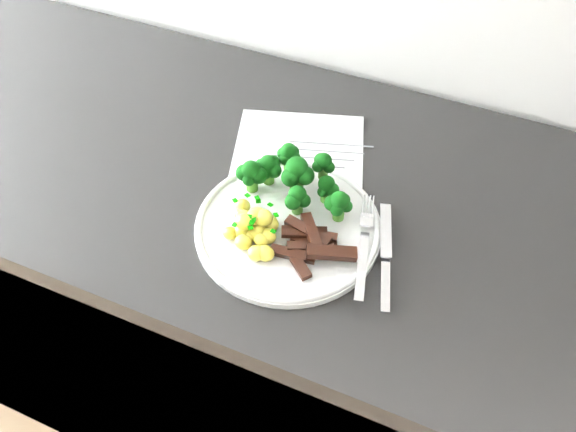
# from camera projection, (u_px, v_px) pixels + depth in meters

# --- Properties ---
(counter) EXTENTS (2.34, 0.58, 0.88)m
(counter) POSITION_uv_depth(u_px,v_px,m) (309.00, 337.00, 1.22)
(counter) COLOR black
(counter) RESTS_ON ground
(recipe_paper) EXTENTS (0.29, 0.34, 0.00)m
(recipe_paper) POSITION_uv_depth(u_px,v_px,m) (296.00, 174.00, 0.91)
(recipe_paper) COLOR white
(recipe_paper) RESTS_ON counter
(plate) EXTENTS (0.27, 0.27, 0.02)m
(plate) POSITION_uv_depth(u_px,v_px,m) (288.00, 226.00, 0.84)
(plate) COLOR white
(plate) RESTS_ON counter
(broccoli) EXTENTS (0.18, 0.11, 0.07)m
(broccoli) POSITION_uv_depth(u_px,v_px,m) (294.00, 177.00, 0.85)
(broccoli) COLOR #316419
(broccoli) RESTS_ON plate
(potatoes) EXTENTS (0.09, 0.09, 0.04)m
(potatoes) POSITION_uv_depth(u_px,v_px,m) (255.00, 228.00, 0.81)
(potatoes) COLOR #E5D551
(potatoes) RESTS_ON plate
(beef_strips) EXTENTS (0.12, 0.10, 0.03)m
(beef_strips) POSITION_uv_depth(u_px,v_px,m) (311.00, 243.00, 0.80)
(beef_strips) COLOR black
(beef_strips) RESTS_ON plate
(fork) EXTENTS (0.06, 0.18, 0.02)m
(fork) POSITION_uv_depth(u_px,v_px,m) (364.00, 249.00, 0.80)
(fork) COLOR silver
(fork) RESTS_ON plate
(knife) EXTENTS (0.07, 0.18, 0.02)m
(knife) POSITION_uv_depth(u_px,v_px,m) (385.00, 268.00, 0.79)
(knife) COLOR silver
(knife) RESTS_ON plate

